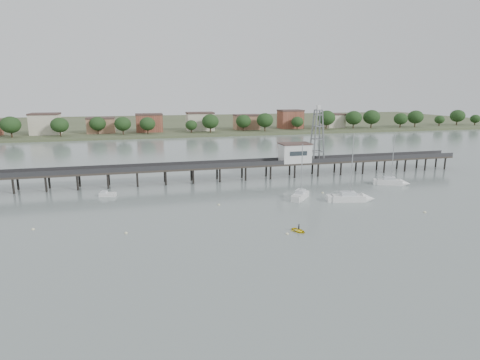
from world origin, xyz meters
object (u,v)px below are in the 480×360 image
at_px(yellow_dinghy, 299,232).
at_px(sailboat_d, 355,198).
at_px(lattice_tower, 317,136).
at_px(sailboat_c, 302,195).
at_px(sailboat_e, 394,182).
at_px(pier, 205,167).
at_px(white_tender, 107,194).

bearing_deg(yellow_dinghy, sailboat_d, 14.44).
bearing_deg(sailboat_d, lattice_tower, 96.02).
xyz_separation_m(sailboat_d, sailboat_c, (-10.06, 5.59, 0.01)).
bearing_deg(yellow_dinghy, sailboat_c, 42.44).
relative_size(lattice_tower, sailboat_e, 1.16).
distance_m(pier, lattice_tower, 32.34).
height_order(sailboat_c, white_tender, sailboat_c).
distance_m(white_tender, yellow_dinghy, 46.28).
bearing_deg(white_tender, pier, 39.14).
height_order(lattice_tower, sailboat_d, lattice_tower).
relative_size(sailboat_c, white_tender, 3.27).
xyz_separation_m(lattice_tower, sailboat_d, (-3.29, -27.09, -10.47)).
bearing_deg(pier, sailboat_d, -43.84).
distance_m(lattice_tower, yellow_dinghy, 48.98).
bearing_deg(sailboat_d, sailboat_e, 45.34).
xyz_separation_m(sailboat_e, sailboat_d, (-17.50, -11.11, -0.01)).
relative_size(sailboat_e, white_tender, 3.44).
xyz_separation_m(lattice_tower, sailboat_e, (14.22, -15.98, -10.46)).
bearing_deg(yellow_dinghy, pier, 78.76).
xyz_separation_m(pier, sailboat_d, (28.21, -27.09, -3.16)).
height_order(pier, yellow_dinghy, pier).
bearing_deg(sailboat_d, yellow_dinghy, -129.50).
xyz_separation_m(sailboat_c, white_tender, (-42.29, 11.97, -0.21)).
bearing_deg(lattice_tower, sailboat_e, -48.34).
relative_size(pier, sailboat_e, 11.20).
bearing_deg(yellow_dinghy, sailboat_e, 12.06).
height_order(sailboat_e, yellow_dinghy, sailboat_e).
relative_size(lattice_tower, sailboat_c, 1.22).
relative_size(sailboat_d, yellow_dinghy, 5.46).
bearing_deg(sailboat_e, white_tender, -159.04).
relative_size(pier, lattice_tower, 9.68).
relative_size(lattice_tower, sailboat_d, 1.00).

